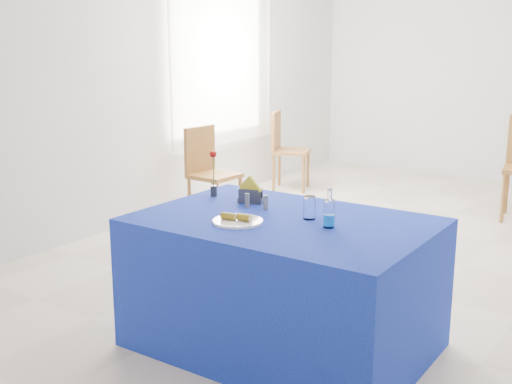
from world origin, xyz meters
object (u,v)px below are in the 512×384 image
water_bottle (329,214)px  plate (238,221)px  chair_win_b (284,145)px  blue_table (283,283)px  chair_win_a (208,167)px

water_bottle → plate: bearing=-156.4°
chair_win_b → blue_table: bearing=-169.8°
blue_table → chair_win_b: (-2.17, 3.50, 0.16)m
plate → blue_table: (0.17, 0.21, -0.39)m
plate → chair_win_a: (-1.88, 2.10, -0.23)m
blue_table → chair_win_a: bearing=137.2°
water_bottle → chair_win_b: bearing=124.9°
plate → water_bottle: size_ratio=1.28×
water_bottle → chair_win_a: size_ratio=0.23×
chair_win_a → blue_table: bearing=-130.2°
blue_table → chair_win_b: size_ratio=1.72×
blue_table → plate: bearing=-128.7°
plate → chair_win_a: size_ratio=0.30×
chair_win_a → chair_win_b: (-0.12, 1.61, 0.00)m
blue_table → chair_win_b: 4.12m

